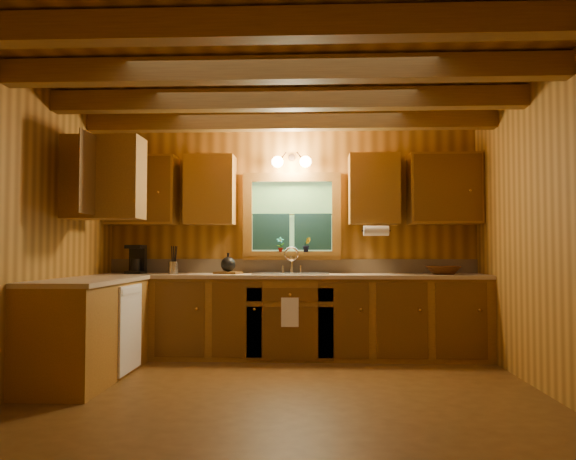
# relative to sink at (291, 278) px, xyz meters

# --- Properties ---
(room) EXTENTS (4.20, 4.20, 4.20)m
(room) POSITION_rel_sink_xyz_m (0.00, -1.60, 0.44)
(room) COLOR #5A3915
(room) RESTS_ON ground
(ceiling_beams) EXTENTS (4.20, 2.54, 0.18)m
(ceiling_beams) POSITION_rel_sink_xyz_m (0.00, -1.60, 1.63)
(ceiling_beams) COLOR brown
(ceiling_beams) RESTS_ON room
(base_cabinets) EXTENTS (4.20, 2.22, 0.86)m
(base_cabinets) POSITION_rel_sink_xyz_m (-0.49, -0.32, -0.43)
(base_cabinets) COLOR brown
(base_cabinets) RESTS_ON ground
(countertop) EXTENTS (4.20, 2.24, 0.04)m
(countertop) POSITION_rel_sink_xyz_m (-0.48, -0.31, 0.02)
(countertop) COLOR tan
(countertop) RESTS_ON base_cabinets
(backsplash) EXTENTS (4.20, 0.02, 0.16)m
(backsplash) POSITION_rel_sink_xyz_m (0.00, 0.28, 0.12)
(backsplash) COLOR tan
(backsplash) RESTS_ON room
(dishwasher_panel) EXTENTS (0.02, 0.60, 0.80)m
(dishwasher_panel) POSITION_rel_sink_xyz_m (-1.47, -0.92, -0.43)
(dishwasher_panel) COLOR white
(dishwasher_panel) RESTS_ON base_cabinets
(upper_cabinets) EXTENTS (4.19, 1.77, 0.78)m
(upper_cabinets) POSITION_rel_sink_xyz_m (-0.56, -0.18, 0.98)
(upper_cabinets) COLOR brown
(upper_cabinets) RESTS_ON room
(window) EXTENTS (1.12, 0.08, 1.00)m
(window) POSITION_rel_sink_xyz_m (0.00, 0.26, 0.67)
(window) COLOR brown
(window) RESTS_ON room
(window_sill) EXTENTS (1.06, 0.14, 0.04)m
(window_sill) POSITION_rel_sink_xyz_m (0.00, 0.22, 0.26)
(window_sill) COLOR brown
(window_sill) RESTS_ON room
(wall_sconce) EXTENTS (0.45, 0.21, 0.17)m
(wall_sconce) POSITION_rel_sink_xyz_m (0.00, 0.14, 1.31)
(wall_sconce) COLOR black
(wall_sconce) RESTS_ON room
(paper_towel_roll) EXTENTS (0.27, 0.11, 0.11)m
(paper_towel_roll) POSITION_rel_sink_xyz_m (0.92, -0.07, 0.51)
(paper_towel_roll) COLOR white
(paper_towel_roll) RESTS_ON upper_cabinets
(dish_towel) EXTENTS (0.18, 0.01, 0.30)m
(dish_towel) POSITION_rel_sink_xyz_m (0.00, -0.34, -0.34)
(dish_towel) COLOR white
(dish_towel) RESTS_ON base_cabinets
(sink) EXTENTS (0.82, 0.48, 0.43)m
(sink) POSITION_rel_sink_xyz_m (0.00, 0.00, 0.00)
(sink) COLOR silver
(sink) RESTS_ON countertop
(coffee_maker) EXTENTS (0.18, 0.23, 0.32)m
(coffee_maker) POSITION_rel_sink_xyz_m (-1.73, 0.05, 0.20)
(coffee_maker) COLOR black
(coffee_maker) RESTS_ON countertop
(utensil_crock) EXTENTS (0.11, 0.11, 0.31)m
(utensil_crock) POSITION_rel_sink_xyz_m (-1.30, -0.01, 0.12)
(utensil_crock) COLOR silver
(utensil_crock) RESTS_ON countertop
(cutting_board) EXTENTS (0.32, 0.27, 0.02)m
(cutting_board) POSITION_rel_sink_xyz_m (-0.69, 0.00, 0.06)
(cutting_board) COLOR brown
(cutting_board) RESTS_ON countertop
(teakettle) EXTENTS (0.16, 0.16, 0.21)m
(teakettle) POSITION_rel_sink_xyz_m (-0.69, 0.00, 0.15)
(teakettle) COLOR black
(teakettle) RESTS_ON cutting_board
(wicker_basket) EXTENTS (0.41, 0.41, 0.09)m
(wicker_basket) POSITION_rel_sink_xyz_m (1.64, -0.06, 0.09)
(wicker_basket) COLOR #48230C
(wicker_basket) RESTS_ON countertop
(potted_plant_left) EXTENTS (0.10, 0.07, 0.17)m
(potted_plant_left) POSITION_rel_sink_xyz_m (-0.13, 0.20, 0.37)
(potted_plant_left) COLOR brown
(potted_plant_left) RESTS_ON window_sill
(potted_plant_right) EXTENTS (0.11, 0.10, 0.17)m
(potted_plant_right) POSITION_rel_sink_xyz_m (0.17, 0.20, 0.37)
(potted_plant_right) COLOR brown
(potted_plant_right) RESTS_ON window_sill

